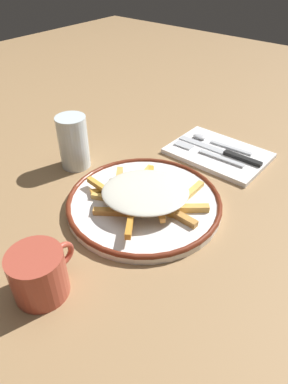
{
  "coord_description": "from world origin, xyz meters",
  "views": [
    {
      "loc": [
        -0.39,
        -0.32,
        0.42
      ],
      "look_at": [
        0.0,
        0.0,
        0.03
      ],
      "focal_mm": 32.27,
      "sensor_mm": 36.0,
      "label": 1
    }
  ],
  "objects": [
    {
      "name": "fork",
      "position": [
        0.23,
        -0.0,
        0.01
      ],
      "size": [
        0.02,
        0.18,
        0.01
      ],
      "color": "silver",
      "rests_on": "napkin"
    },
    {
      "name": "plate",
      "position": [
        0.0,
        0.0,
        0.01
      ],
      "size": [
        0.29,
        0.29,
        0.02
      ],
      "color": "white",
      "rests_on": "ground_plane"
    },
    {
      "name": "napkin",
      "position": [
        0.26,
        -0.02,
        0.01
      ],
      "size": [
        0.16,
        0.22,
        0.01
      ],
      "primitive_type": "cube",
      "rotation": [
        0.0,
        0.0,
        -0.01
      ],
      "color": "silver",
      "rests_on": "ground_plane"
    },
    {
      "name": "spoon",
      "position": [
        0.28,
        0.02,
        0.01
      ],
      "size": [
        0.03,
        0.15,
        0.01
      ],
      "color": "silver",
      "rests_on": "napkin"
    },
    {
      "name": "coffee_mug",
      "position": [
        -0.24,
        -0.01,
        0.04
      ],
      "size": [
        0.1,
        0.08,
        0.08
      ],
      "color": "#AE4634",
      "rests_on": "ground_plane"
    },
    {
      "name": "ground_plane",
      "position": [
        0.0,
        0.0,
        0.0
      ],
      "size": [
        2.6,
        2.6,
        0.0
      ],
      "primitive_type": "plane",
      "color": "#96724A"
    },
    {
      "name": "fries_heap",
      "position": [
        -0.0,
        -0.01,
        0.04
      ],
      "size": [
        0.22,
        0.23,
        0.04
      ],
      "color": "gold",
      "rests_on": "plate"
    },
    {
      "name": "knife",
      "position": [
        0.26,
        -0.03,
        0.01
      ],
      "size": [
        0.02,
        0.21,
        0.01
      ],
      "color": "black",
      "rests_on": "napkin"
    },
    {
      "name": "water_glass",
      "position": [
        0.02,
        0.21,
        0.06
      ],
      "size": [
        0.06,
        0.06,
        0.12
      ],
      "primitive_type": "cylinder",
      "color": "silver",
      "rests_on": "ground_plane"
    }
  ]
}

